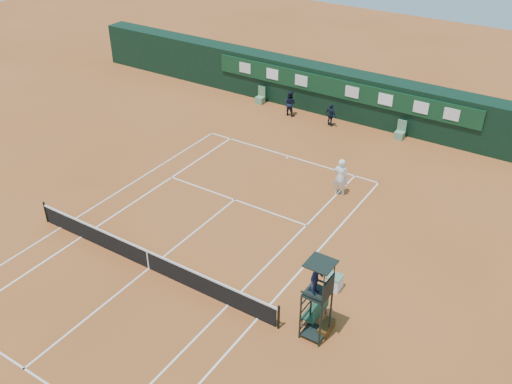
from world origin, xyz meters
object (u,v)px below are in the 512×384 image
tennis_net (148,259)px  player (341,177)px  cooler (335,282)px  umpire_chair (317,284)px  player_bench (317,310)px

tennis_net → player: player is taller
cooler → player: bearing=114.2°
umpire_chair → player: bearing=110.4°
player → umpire_chair: bearing=93.4°
tennis_net → umpire_chair: size_ratio=3.77×
tennis_net → umpire_chair: 7.93m
tennis_net → player_bench: same height
tennis_net → cooler: 7.83m
umpire_chair → cooler: size_ratio=5.30×
player_bench → tennis_net: bearing=-171.6°
umpire_chair → player: (-3.48, 9.34, -1.44)m
cooler → player: 7.30m
tennis_net → cooler: size_ratio=20.00×
cooler → umpire_chair: bearing=-79.5°
umpire_chair → player_bench: 2.00m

